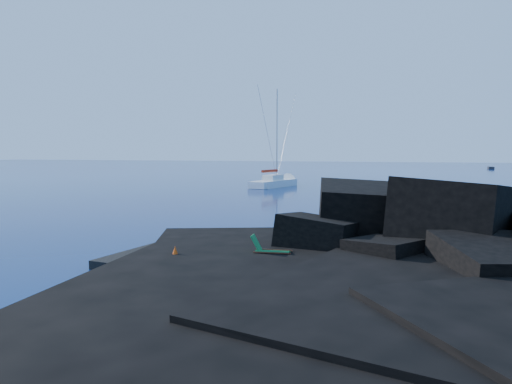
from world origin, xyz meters
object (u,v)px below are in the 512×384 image
Objects in this scene: marker_cone at (175,253)px; distant_boat_a at (491,169)px; deck_chair at (273,246)px; sailboat at (275,187)px; sunbather at (257,262)px.

marker_cone is 127.69m from distant_boat_a.
deck_chair is at bearing -99.13° from distant_boat_a.
marker_cone is at bearing -100.57° from distant_boat_a.
sailboat reaches higher than distant_boat_a.
deck_chair reaches higher than marker_cone.
deck_chair is at bearing -61.07° from sailboat.
sailboat is 8.32× the size of deck_chair.
marker_cone is (9.38, -44.82, 0.65)m from sailboat.
deck_chair is 1.45m from sunbather.
sailboat is 2.93× the size of distant_boat_a.
sunbather is at bearing -105.90° from deck_chair.
sailboat is at bearing -112.45° from distant_boat_a.
sailboat is 7.86× the size of sunbather.
sunbather is (-0.21, -1.39, -0.36)m from deck_chair.
deck_chair is 3.84m from marker_cone.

